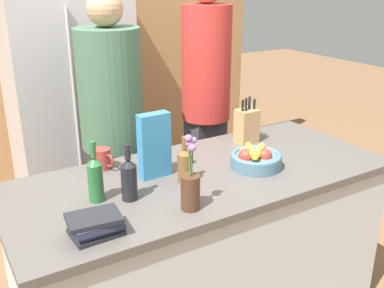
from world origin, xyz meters
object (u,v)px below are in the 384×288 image
at_px(person_in_blue, 206,94).
at_px(refrigerator, 70,96).
at_px(fruit_bowl, 255,159).
at_px(bottle_wine, 95,178).
at_px(bottle_oil, 129,178).
at_px(person_at_sink, 112,124).
at_px(bottle_vinegar, 185,164).
at_px(flower_vase, 190,187).
at_px(book_stack, 96,225).
at_px(cereal_box, 154,145).
at_px(knife_block, 247,125).
at_px(coffee_mug, 103,159).

bearing_deg(person_in_blue, refrigerator, 129.90).
xyz_separation_m(fruit_bowl, bottle_wine, (-0.80, 0.07, 0.06)).
height_order(refrigerator, bottle_oil, refrigerator).
bearing_deg(person_in_blue, person_at_sink, 177.61).
xyz_separation_m(fruit_bowl, bottle_vinegar, (-0.38, 0.04, 0.04)).
height_order(flower_vase, person_in_blue, person_in_blue).
relative_size(book_stack, bottle_wine, 0.77).
distance_m(cereal_box, bottle_wine, 0.34).
relative_size(refrigerator, cereal_box, 6.23).
bearing_deg(flower_vase, knife_block, 36.83).
xyz_separation_m(refrigerator, person_at_sink, (0.03, -0.73, -0.01)).
bearing_deg(cereal_box, person_in_blue, 42.58).
bearing_deg(bottle_wine, fruit_bowl, -5.35).
bearing_deg(refrigerator, bottle_oil, -97.79).
relative_size(cereal_box, book_stack, 1.50).
relative_size(knife_block, bottle_oil, 1.05).
xyz_separation_m(flower_vase, bottle_vinegar, (0.11, 0.24, -0.01)).
bearing_deg(bottle_vinegar, person_at_sink, 94.46).
xyz_separation_m(cereal_box, person_in_blue, (0.71, 0.65, 0.01)).
xyz_separation_m(fruit_bowl, person_in_blue, (0.24, 0.82, 0.12)).
distance_m(refrigerator, person_at_sink, 0.73).
distance_m(bottle_vinegar, bottle_wine, 0.42).
height_order(bottle_oil, person_at_sink, person_at_sink).
xyz_separation_m(fruit_bowl, person_at_sink, (-0.44, 0.78, 0.03)).
height_order(fruit_bowl, flower_vase, flower_vase).
bearing_deg(book_stack, flower_vase, -1.89).
xyz_separation_m(book_stack, person_in_blue, (1.14, 1.01, 0.12)).
xyz_separation_m(refrigerator, cereal_box, (-0.00, -1.35, 0.06)).
bearing_deg(book_stack, cereal_box, 39.66).
distance_m(knife_block, bottle_vinegar, 0.64).
xyz_separation_m(book_stack, bottle_oil, (0.22, 0.19, 0.06)).
xyz_separation_m(bottle_oil, bottle_vinegar, (0.29, 0.03, -0.01)).
relative_size(flower_vase, coffee_mug, 2.67).
distance_m(coffee_mug, person_at_sink, 0.46).
xyz_separation_m(person_at_sink, person_in_blue, (0.68, 0.04, 0.08)).
height_order(fruit_bowl, person_in_blue, person_in_blue).
xyz_separation_m(fruit_bowl, cereal_box, (-0.47, 0.17, 0.11)).
distance_m(refrigerator, bottle_wine, 1.48).
height_order(knife_block, book_stack, knife_block).
relative_size(book_stack, bottle_oil, 0.83).
bearing_deg(person_at_sink, coffee_mug, -107.90).
xyz_separation_m(knife_block, book_stack, (-1.09, -0.50, -0.06)).
relative_size(bottle_wine, person_in_blue, 0.15).
distance_m(flower_vase, person_at_sink, 0.98).
relative_size(bottle_wine, person_at_sink, 0.16).
bearing_deg(person_in_blue, knife_block, -101.25).
distance_m(cereal_box, person_at_sink, 0.62).
xyz_separation_m(knife_block, coffee_mug, (-0.84, 0.07, -0.05)).
height_order(refrigerator, person_in_blue, refrigerator).
height_order(cereal_box, book_stack, cereal_box).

